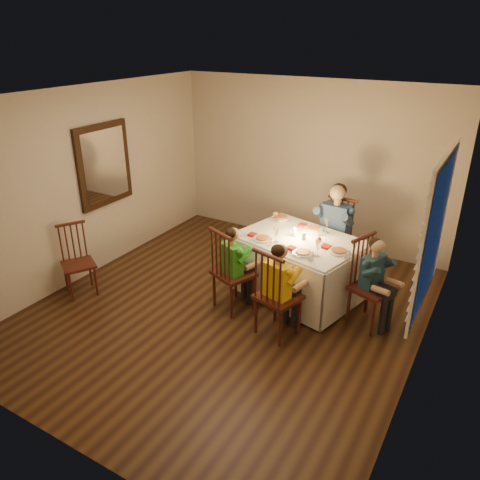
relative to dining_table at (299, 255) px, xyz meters
The scene contains 26 objects.
ground 1.15m from the dining_table, 126.01° to the right, with size 5.00×5.00×0.00m, color black.
wall_left 3.04m from the dining_table, 164.11° to the right, with size 0.02×5.00×2.60m, color #BEB6A2.
wall_right 1.99m from the dining_table, 25.91° to the right, with size 0.02×5.00×2.60m, color #BEB6A2.
wall_back 1.93m from the dining_table, 109.14° to the left, with size 4.50×0.02×2.60m, color #BEB6A2.
ceiling 2.26m from the dining_table, 126.01° to the right, with size 5.00×5.00×0.00m, color white.
dining_table is the anchor object (origin of this frame).
chair_adult 1.00m from the dining_table, 77.13° to the left, with size 0.45×0.43×1.10m, color #3B1710, non-canonical shape.
chair_near_left 1.08m from the dining_table, 127.51° to the right, with size 0.45×0.43×1.10m, color #3B1710, non-canonical shape.
chair_near_right 1.12m from the dining_table, 79.97° to the right, with size 0.45×0.43×1.10m, color #3B1710, non-canonical shape.
chair_end 1.20m from the dining_table, 11.91° to the right, with size 0.45×0.43×1.10m, color #3B1710, non-canonical shape.
chair_extra 2.94m from the dining_table, 149.64° to the right, with size 0.40×0.38×0.97m, color #3B1710, non-canonical shape.
adult 1.00m from the dining_table, 77.13° to the left, with size 0.51×0.46×1.34m, color #32487F, non-canonical shape.
child_green 1.08m from the dining_table, 127.51° to the right, with size 0.37×0.34×1.10m, color green, non-canonical shape.
child_yellow 1.12m from the dining_table, 79.97° to the right, with size 0.40×0.37×1.15m, color yellow, non-canonical shape.
child_teal 1.20m from the dining_table, 11.91° to the right, with size 0.38×0.35×1.11m, color #1B3A44, non-canonical shape.
setting_adult 0.42m from the dining_table, 83.03° to the left, with size 0.26×0.26×0.02m, color white.
setting_green 0.53m from the dining_table, 144.81° to the right, with size 0.26×0.26×0.02m, color white.
setting_yellow 0.51m from the dining_table, 61.44° to the right, with size 0.26×0.26×0.02m, color white.
setting_teal 0.63m from the dining_table, 13.99° to the right, with size 0.26×0.26×0.02m, color white.
candle_left 0.30m from the dining_table, 166.24° to the left, with size 0.06×0.06×0.10m, color white.
candle_right 0.29m from the dining_table, 13.76° to the right, with size 0.06×0.06×0.10m, color white.
squash 0.80m from the dining_table, 140.86° to the left, with size 0.09×0.09×0.09m, color gold.
orange_fruit 0.37m from the dining_table, ahead, with size 0.08×0.08×0.08m, color orange.
serving_bowl 0.68m from the dining_table, 138.97° to the left, with size 0.22×0.22×0.06m, color white.
wall_mirror 3.00m from the dining_table, 169.74° to the right, with size 0.06×0.95×1.15m.
window_blinds 1.99m from the dining_table, 23.62° to the right, with size 0.07×1.34×1.54m.
Camera 1 is at (2.68, -4.27, 3.25)m, focal length 35.00 mm.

